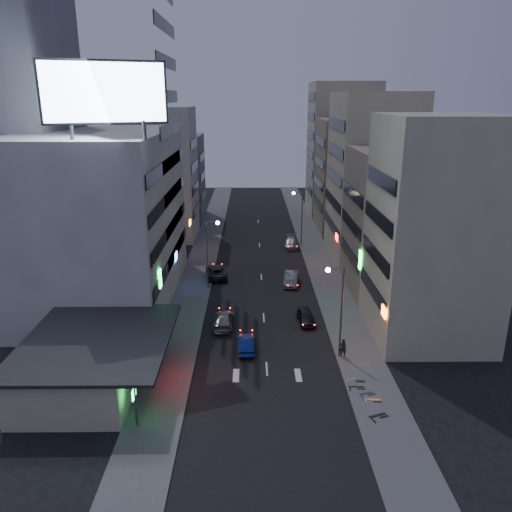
{
  "coord_description": "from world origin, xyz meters",
  "views": [
    {
      "loc": [
        -1.25,
        -32.24,
        21.36
      ],
      "look_at": [
        -0.77,
        16.01,
        5.93
      ],
      "focal_mm": 35.0,
      "sensor_mm": 36.0,
      "label": 1
    }
  ],
  "objects_px": {
    "scooter_black_b": "(365,380)",
    "scooter_silver_b": "(364,372)",
    "scooter_black_a": "(385,405)",
    "scooter_blue": "(373,385)",
    "parked_car_right_near": "(306,317)",
    "parked_car_right_far": "(292,242)",
    "person": "(343,348)",
    "scooter_silver_a": "(381,393)",
    "parked_car_right_mid": "(291,278)",
    "parked_car_left": "(216,271)",
    "road_car_silver": "(223,320)",
    "road_car_blue": "(246,344)"
  },
  "relations": [
    {
      "from": "parked_car_right_near",
      "to": "person",
      "type": "bearing_deg",
      "value": -74.93
    },
    {
      "from": "scooter_black_b",
      "to": "scooter_silver_b",
      "type": "relative_size",
      "value": 0.88
    },
    {
      "from": "parked_car_right_far",
      "to": "scooter_black_b",
      "type": "height_order",
      "value": "parked_car_right_far"
    },
    {
      "from": "parked_car_left",
      "to": "scooter_blue",
      "type": "distance_m",
      "value": 28.86
    },
    {
      "from": "scooter_silver_a",
      "to": "scooter_black_b",
      "type": "xyz_separation_m",
      "value": [
        -0.84,
        1.7,
        0.0
      ]
    },
    {
      "from": "road_car_blue",
      "to": "scooter_blue",
      "type": "xyz_separation_m",
      "value": [
        9.62,
        -6.7,
        0.02
      ]
    },
    {
      "from": "person",
      "to": "scooter_silver_b",
      "type": "xyz_separation_m",
      "value": [
        1.07,
        -3.57,
        -0.2
      ]
    },
    {
      "from": "road_car_blue",
      "to": "scooter_black_b",
      "type": "bearing_deg",
      "value": 145.56
    },
    {
      "from": "scooter_black_a",
      "to": "scooter_black_b",
      "type": "relative_size",
      "value": 1.11
    },
    {
      "from": "parked_car_left",
      "to": "scooter_silver_b",
      "type": "xyz_separation_m",
      "value": [
        13.23,
        -23.78,
        0.0
      ]
    },
    {
      "from": "parked_car_left",
      "to": "road_car_silver",
      "type": "xyz_separation_m",
      "value": [
        1.61,
        -13.9,
        -0.05
      ]
    },
    {
      "from": "scooter_black_a",
      "to": "scooter_blue",
      "type": "distance_m",
      "value": 2.68
    },
    {
      "from": "parked_car_right_mid",
      "to": "scooter_black_b",
      "type": "relative_size",
      "value": 2.5
    },
    {
      "from": "parked_car_right_mid",
      "to": "person",
      "type": "bearing_deg",
      "value": -73.11
    },
    {
      "from": "parked_car_right_near",
      "to": "scooter_silver_a",
      "type": "distance_m",
      "value": 13.94
    },
    {
      "from": "scooter_blue",
      "to": "scooter_black_b",
      "type": "relative_size",
      "value": 0.99
    },
    {
      "from": "scooter_black_a",
      "to": "road_car_silver",
      "type": "bearing_deg",
      "value": 19.5
    },
    {
      "from": "scooter_blue",
      "to": "scooter_silver_b",
      "type": "xyz_separation_m",
      "value": [
        -0.26,
        1.73,
        0.08
      ]
    },
    {
      "from": "parked_car_right_near",
      "to": "parked_car_right_mid",
      "type": "height_order",
      "value": "parked_car_right_mid"
    },
    {
      "from": "parked_car_right_mid",
      "to": "parked_car_right_far",
      "type": "distance_m",
      "value": 15.52
    },
    {
      "from": "person",
      "to": "scooter_silver_b",
      "type": "relative_size",
      "value": 0.81
    },
    {
      "from": "scooter_black_b",
      "to": "parked_car_right_near",
      "type": "bearing_deg",
      "value": 19.09
    },
    {
      "from": "parked_car_left",
      "to": "scooter_black_a",
      "type": "height_order",
      "value": "parked_car_left"
    },
    {
      "from": "parked_car_left",
      "to": "parked_car_right_mid",
      "type": "bearing_deg",
      "value": 157.1
    },
    {
      "from": "scooter_black_a",
      "to": "scooter_silver_b",
      "type": "height_order",
      "value": "scooter_silver_b"
    },
    {
      "from": "parked_car_right_near",
      "to": "parked_car_left",
      "type": "height_order",
      "value": "parked_car_left"
    },
    {
      "from": "road_car_blue",
      "to": "scooter_black_b",
      "type": "xyz_separation_m",
      "value": [
        9.15,
        -6.04,
        0.03
      ]
    },
    {
      "from": "parked_car_right_near",
      "to": "parked_car_right_far",
      "type": "distance_m",
      "value": 26.15
    },
    {
      "from": "scooter_silver_b",
      "to": "parked_car_right_mid",
      "type": "bearing_deg",
      "value": 13.69
    },
    {
      "from": "parked_car_right_near",
      "to": "person",
      "type": "distance_m",
      "value": 7.39
    },
    {
      "from": "parked_car_right_mid",
      "to": "scooter_blue",
      "type": "bearing_deg",
      "value": -72.1
    },
    {
      "from": "scooter_black_b",
      "to": "scooter_silver_b",
      "type": "bearing_deg",
      "value": -7.43
    },
    {
      "from": "scooter_black_b",
      "to": "person",
      "type": "bearing_deg",
      "value": 14.01
    },
    {
      "from": "parked_car_right_near",
      "to": "scooter_blue",
      "type": "distance_m",
      "value": 12.84
    },
    {
      "from": "parked_car_right_far",
      "to": "scooter_silver_a",
      "type": "xyz_separation_m",
      "value": [
        3.49,
        -39.47,
        -0.06
      ]
    },
    {
      "from": "person",
      "to": "scooter_silver_a",
      "type": "distance_m",
      "value": 6.58
    },
    {
      "from": "parked_car_left",
      "to": "scooter_black_b",
      "type": "distance_m",
      "value": 28.06
    },
    {
      "from": "scooter_silver_a",
      "to": "road_car_blue",
      "type": "bearing_deg",
      "value": 56.01
    },
    {
      "from": "scooter_silver_a",
      "to": "scooter_silver_b",
      "type": "height_order",
      "value": "scooter_silver_b"
    },
    {
      "from": "parked_car_right_far",
      "to": "person",
      "type": "height_order",
      "value": "person"
    },
    {
      "from": "parked_car_left",
      "to": "scooter_silver_b",
      "type": "bearing_deg",
      "value": 111.89
    },
    {
      "from": "scooter_blue",
      "to": "parked_car_right_near",
      "type": "bearing_deg",
      "value": -2.26
    },
    {
      "from": "scooter_silver_a",
      "to": "scooter_black_b",
      "type": "bearing_deg",
      "value": 30.02
    },
    {
      "from": "parked_car_right_mid",
      "to": "parked_car_right_far",
      "type": "relative_size",
      "value": 0.9
    },
    {
      "from": "road_car_silver",
      "to": "scooter_silver_b",
      "type": "xyz_separation_m",
      "value": [
        11.62,
        -9.88,
        0.05
      ]
    },
    {
      "from": "scooter_silver_b",
      "to": "road_car_blue",
      "type": "bearing_deg",
      "value": 64.66
    },
    {
      "from": "person",
      "to": "parked_car_right_mid",
      "type": "bearing_deg",
      "value": -77.39
    },
    {
      "from": "parked_car_right_far",
      "to": "road_car_blue",
      "type": "xyz_separation_m",
      "value": [
        -6.5,
        -31.72,
        -0.08
      ]
    },
    {
      "from": "parked_car_left",
      "to": "scooter_silver_b",
      "type": "height_order",
      "value": "parked_car_left"
    },
    {
      "from": "scooter_silver_b",
      "to": "person",
      "type": "bearing_deg",
      "value": 19.38
    }
  ]
}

